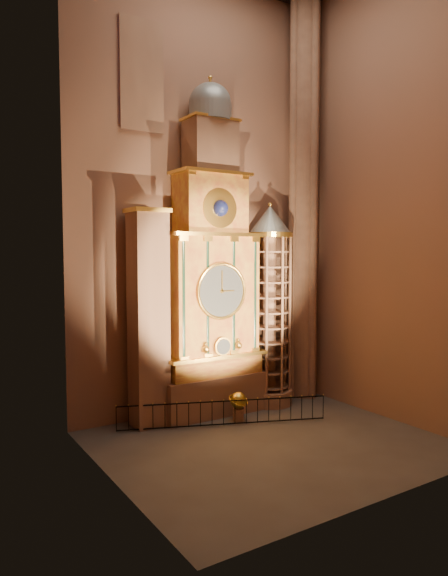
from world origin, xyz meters
TOP-DOWN VIEW (x-y plane):
  - floor at (0.00, 0.00)m, footprint 14.00×14.00m
  - wall_back at (0.00, 6.00)m, footprint 22.00×0.00m
  - wall_left at (-7.00, 0.00)m, footprint 0.00×22.00m
  - wall_right at (7.00, 0.00)m, footprint 0.00×22.00m
  - astronomical_clock at (0.00, 4.96)m, footprint 5.60×2.41m
  - portrait_tower at (-3.40, 4.98)m, footprint 1.80×1.60m
  - stair_turret at (3.50, 4.70)m, footprint 2.50×2.50m
  - gothic_pier at (6.10, 5.00)m, footprint 2.04×2.04m
  - stained_glass_window at (-3.20, 5.92)m, footprint 2.20×0.14m
  - celestial_globe at (0.46, 3.16)m, footprint 1.25×1.22m
  - iron_railing at (-0.54, 2.92)m, footprint 9.20×3.75m

SIDE VIEW (x-z plane):
  - floor at x=0.00m, z-range 0.00..0.00m
  - iron_railing at x=-0.54m, z-range 0.05..1.21m
  - celestial_globe at x=0.46m, z-range 0.14..1.57m
  - portrait_tower at x=-3.40m, z-range 0.05..10.25m
  - stair_turret at x=3.50m, z-range -0.13..10.67m
  - astronomical_clock at x=0.00m, z-range -1.67..15.03m
  - wall_back at x=0.00m, z-range 0.00..22.00m
  - wall_left at x=-7.00m, z-range 0.00..22.00m
  - wall_right at x=7.00m, z-range 0.00..22.00m
  - gothic_pier at x=6.10m, z-range 0.00..22.00m
  - stained_glass_window at x=-3.20m, z-range 13.90..19.10m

